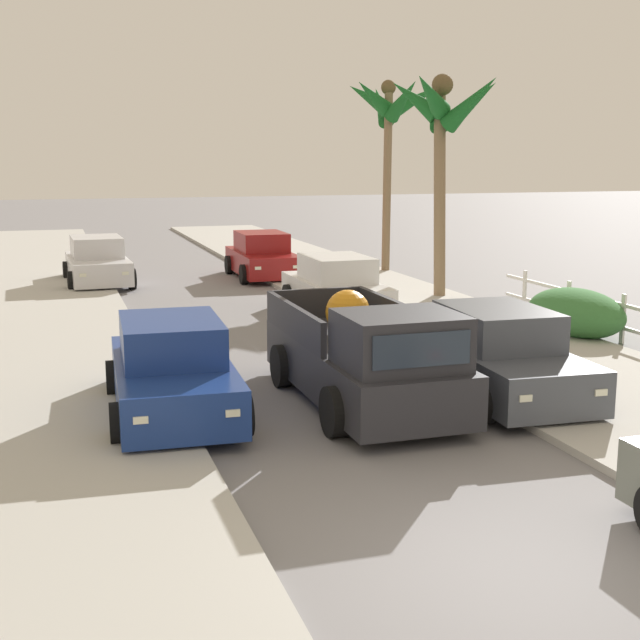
# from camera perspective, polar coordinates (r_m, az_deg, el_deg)

# --- Properties ---
(ground_plane) EXTENTS (160.00, 160.00, 0.00)m
(ground_plane) POSITION_cam_1_polar(r_m,az_deg,el_deg) (9.04, 13.46, -16.06)
(ground_plane) COLOR slate
(sidewalk_left) EXTENTS (4.72, 60.00, 0.12)m
(sidewalk_left) POSITION_cam_1_polar(r_m,az_deg,el_deg) (19.26, -18.67, -1.68)
(sidewalk_left) COLOR #B2AFA8
(sidewalk_left) RESTS_ON ground
(sidewalk_right) EXTENTS (4.72, 60.00, 0.12)m
(sidewalk_right) POSITION_cam_1_polar(r_m,az_deg,el_deg) (21.28, 7.85, -0.06)
(sidewalk_right) COLOR #B2AFA8
(sidewalk_right) RESTS_ON ground
(curb_left) EXTENTS (0.16, 60.00, 0.10)m
(curb_left) POSITION_cam_1_polar(r_m,az_deg,el_deg) (19.26, -15.82, -1.55)
(curb_left) COLOR silver
(curb_left) RESTS_ON ground
(curb_right) EXTENTS (0.16, 60.00, 0.10)m
(curb_right) POSITION_cam_1_polar(r_m,az_deg,el_deg) (20.89, 5.47, -0.23)
(curb_right) COLOR silver
(curb_right) RESTS_ON ground
(pickup_truck) EXTENTS (2.22, 5.21, 1.80)m
(pickup_truck) POSITION_cam_1_polar(r_m,az_deg,el_deg) (13.98, 3.07, -2.61)
(pickup_truck) COLOR #28282D
(pickup_truck) RESTS_ON ground
(car_left_near) EXTENTS (2.12, 4.30, 1.54)m
(car_left_near) POSITION_cam_1_polar(r_m,az_deg,el_deg) (28.31, -14.59, 3.73)
(car_left_near) COLOR silver
(car_left_near) RESTS_ON ground
(car_right_near) EXTENTS (2.03, 4.26, 1.54)m
(car_right_near) POSITION_cam_1_polar(r_m,az_deg,el_deg) (22.18, 1.06, 2.19)
(car_right_near) COLOR silver
(car_right_near) RESTS_ON ground
(car_right_mid) EXTENTS (2.19, 4.33, 1.54)m
(car_right_mid) POSITION_cam_1_polar(r_m,az_deg,el_deg) (14.84, 11.76, -2.36)
(car_right_mid) COLOR #474C56
(car_right_mid) RESTS_ON ground
(car_left_far) EXTENTS (2.18, 4.33, 1.54)m
(car_left_far) POSITION_cam_1_polar(r_m,az_deg,el_deg) (13.72, -9.80, -3.37)
(car_left_far) COLOR navy
(car_left_far) RESTS_ON ground
(car_right_far) EXTENTS (2.09, 4.29, 1.54)m
(car_right_far) POSITION_cam_1_polar(r_m,az_deg,el_deg) (29.06, -3.87, 4.23)
(car_right_far) COLOR maroon
(car_right_far) RESTS_ON ground
(palm_tree_left_fore) EXTENTS (3.60, 3.78, 6.69)m
(palm_tree_left_fore) POSITION_cam_1_polar(r_m,az_deg,el_deg) (30.03, 4.62, 13.69)
(palm_tree_left_fore) COLOR #846B4C
(palm_tree_left_fore) RESTS_ON ground
(palm_tree_left_back) EXTENTS (3.42, 3.72, 6.36)m
(palm_tree_left_back) POSITION_cam_1_polar(r_m,az_deg,el_deg) (24.72, 8.26, 13.27)
(palm_tree_left_back) COLOR #846B4C
(palm_tree_left_back) RESTS_ON ground
(hedge_bush) EXTENTS (1.80, 2.80, 1.10)m
(hedge_bush) POSITION_cam_1_polar(r_m,az_deg,el_deg) (20.30, 16.64, 0.47)
(hedge_bush) COLOR #387538
(hedge_bush) RESTS_ON ground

